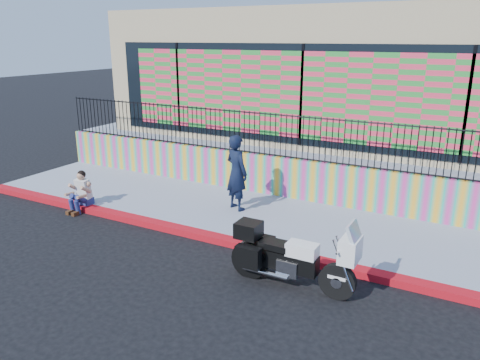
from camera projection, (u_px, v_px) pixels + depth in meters
The scene contains 10 objects.
ground at pixel (228, 244), 10.40m from camera, with size 90.00×90.00×0.00m, color black.
red_curb at pixel (228, 241), 10.38m from camera, with size 16.00×0.30×0.15m, color #BA0D0F.
sidewalk at pixel (261, 217), 11.76m from camera, with size 16.00×3.00×0.15m, color #8890A3.
mural_wall at pixel (287, 177), 12.92m from camera, with size 16.00×0.20×1.10m, color #DE3A98.
metal_fence at pixel (288, 136), 12.58m from camera, with size 15.80×0.04×1.20m, color black, non-canonical shape.
elevated_platform at pixel (342, 144), 17.22m from camera, with size 16.00×10.00×1.25m, color #8890A3.
storefront_building at pixel (345, 72), 16.26m from camera, with size 14.00×8.06×4.00m.
police_motorcycle at pixel (290, 256), 8.49m from camera, with size 2.37×0.78×1.47m.
police_officer at pixel (237, 173), 11.85m from camera, with size 0.71×0.47×1.95m, color black.
seated_man at pixel (79, 195), 12.23m from camera, with size 0.54×0.71×1.06m.
Camera 1 is at (4.80, -8.22, 4.43)m, focal length 35.00 mm.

